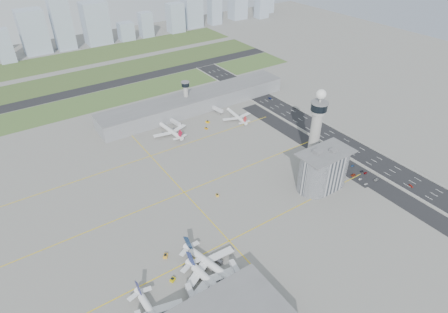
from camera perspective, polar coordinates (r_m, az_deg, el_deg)
ground at (r=284.03m, az=3.98°, el=-5.78°), size 1000.00×1000.00×0.00m
grass_strip_0 at (r=450.00m, az=-16.07°, el=8.81°), size 480.00×50.00×0.08m
grass_strip_1 at (r=517.04m, az=-19.03°, el=11.54°), size 480.00×60.00×0.08m
grass_strip_2 at (r=590.67m, az=-21.47°, el=13.74°), size 480.00×70.00×0.08m
runway at (r=482.78m, az=-17.63°, el=10.26°), size 480.00×22.00×0.10m
highway at (r=354.64m, az=18.90°, el=1.19°), size 28.00×500.00×0.10m
barrier_left at (r=344.48m, az=17.44°, el=0.57°), size 0.60×500.00×1.20m
barrier_right at (r=364.51m, az=20.31°, el=1.91°), size 0.60×500.00×1.20m
landside_road at (r=332.30m, az=17.47°, el=-0.87°), size 18.00×260.00×0.08m
parking_lot at (r=325.30m, az=18.81°, el=-1.98°), size 20.00×44.00×0.10m
taxiway_line_h_0 at (r=248.78m, az=0.79°, el=-12.75°), size 260.00×0.60×0.01m
taxiway_line_h_1 at (r=286.81m, az=-6.09°, el=-5.45°), size 260.00×0.60×0.01m
taxiway_line_h_2 at (r=331.40m, az=-11.13°, el=0.07°), size 260.00×0.60×0.01m
taxiway_line_v at (r=286.81m, az=-6.09°, el=-5.45°), size 0.60×260.00×0.01m
control_tower at (r=311.72m, az=13.93°, el=4.91°), size 14.00×14.00×64.50m
secondary_tower at (r=396.06m, az=-5.83°, el=9.52°), size 8.60×8.60×31.90m
admin_building at (r=292.43m, az=14.87°, el=-1.92°), size 42.00×24.00×33.50m
terminal_pier at (r=403.37m, az=-4.35°, el=8.36°), size 210.00×32.00×15.80m
airplane_near_b at (r=220.09m, az=-1.66°, el=-18.55°), size 45.38×51.14×12.83m
airplane_near_c at (r=229.27m, az=-1.99°, el=-15.74°), size 47.57×52.45×12.49m
airplane_far_a at (r=359.46m, az=-8.32°, el=4.35°), size 39.46×45.17×11.79m
airplane_far_b at (r=382.15m, az=1.92°, el=6.48°), size 35.55×40.59×10.52m
jet_bridge_near_1 at (r=215.72m, az=-4.26°, el=-21.84°), size 5.39×14.31×5.70m
jet_bridge_near_2 at (r=225.34m, az=2.67°, el=-18.33°), size 5.39×14.31×5.70m
jet_bridge_far_0 at (r=377.41m, az=-8.07°, el=5.36°), size 5.39×14.31×5.70m
jet_bridge_far_1 at (r=398.75m, az=-1.64°, el=7.33°), size 5.39×14.31×5.70m
tug_0 at (r=229.85m, az=-7.84°, el=-18.07°), size 3.90×3.47×1.88m
tug_1 at (r=241.86m, az=-8.90°, el=-14.70°), size 4.12×4.31×2.07m
tug_2 at (r=236.90m, az=-4.63°, el=-15.67°), size 3.95×3.45×1.92m
tug_3 at (r=281.50m, az=-1.04°, el=-5.89°), size 2.70×3.27×1.63m
tug_4 at (r=365.77m, az=-2.73°, el=4.34°), size 2.43×3.23×1.73m
tug_5 at (r=376.88m, az=-2.52°, el=5.32°), size 3.32×4.10×2.08m
car_lot_0 at (r=312.67m, az=20.82°, el=-3.93°), size 3.45×1.63×1.14m
car_lot_1 at (r=316.50m, az=20.06°, el=-3.25°), size 3.39×1.22×1.11m
car_lot_2 at (r=319.15m, az=19.12°, el=-2.67°), size 4.91×2.60×1.32m
car_lot_3 at (r=324.00m, az=17.73°, el=-1.77°), size 4.69×2.45×1.30m
car_lot_4 at (r=326.94m, az=16.65°, el=-1.21°), size 3.73×1.90×1.22m
car_lot_5 at (r=331.12m, az=15.83°, el=-0.58°), size 3.57×1.36×1.16m
car_lot_6 at (r=320.36m, az=22.20°, el=-3.27°), size 4.73×2.44×1.28m
car_lot_7 at (r=325.06m, az=20.75°, el=-2.35°), size 3.98×1.96×1.11m
car_lot_8 at (r=326.05m, az=20.26°, el=-2.11°), size 3.45×1.57×1.15m
car_lot_9 at (r=330.13m, az=19.02°, el=-1.34°), size 3.41×1.47×1.09m
car_lot_10 at (r=332.98m, az=17.93°, el=-0.76°), size 4.97×2.74×1.32m
car_lot_11 at (r=336.21m, az=17.02°, el=-0.23°), size 4.29×2.30×1.18m
car_hw_0 at (r=324.46m, az=26.60°, el=-4.02°), size 2.19×4.07×1.32m
car_hw_1 at (r=375.75m, az=14.38°, el=4.06°), size 1.89×4.13×1.31m
car_hw_2 at (r=429.99m, az=7.03°, el=8.80°), size 2.53×4.48×1.18m
car_hw_4 at (r=463.30m, az=1.17°, el=10.95°), size 2.10×4.03×1.31m
skyline_bldg_6 at (r=609.56m, az=-30.50°, el=14.32°), size 20.04×16.03×45.20m
skyline_bldg_7 at (r=629.89m, az=-27.05°, el=16.57°), size 35.76×28.61×61.22m
skyline_bldg_8 at (r=628.54m, az=-23.58°, el=18.45°), size 26.33×21.06×83.39m
skyline_bldg_9 at (r=642.93m, az=-18.95°, el=18.68°), size 36.96×29.57×62.11m
skyline_bldg_10 at (r=651.81m, az=-14.70°, el=17.97°), size 23.01×18.41×27.75m
skyline_bldg_11 at (r=662.32m, az=-11.81°, el=19.08°), size 20.22×16.18×38.97m
skyline_bldg_12 at (r=681.54m, az=-7.40°, el=20.23°), size 26.14×20.92×46.89m
skyline_bldg_13 at (r=706.23m, az=-4.98°, el=22.27°), size 32.26×25.81×81.20m
skyline_bldg_14 at (r=723.69m, az=-1.44°, el=22.15°), size 21.59×17.28×68.75m
skyline_bldg_15 at (r=763.83m, az=2.12°, el=22.56°), size 30.25×24.20×63.40m
skyline_bldg_17 at (r=820.09m, az=6.61°, el=22.36°), size 22.64×18.11×41.06m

